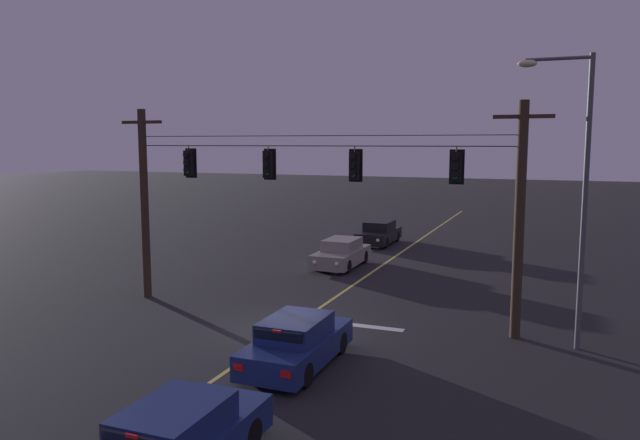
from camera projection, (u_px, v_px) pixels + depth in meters
ground_plane at (286, 331)px, 20.04m from camera, size 180.00×180.00×0.00m
lane_centre_stripe at (361, 280)px, 27.48m from camera, size 0.14×60.00×0.01m
stop_bar_paint at (355, 325)px, 20.69m from camera, size 3.40×0.36×0.01m
signal_span_assembly at (310, 208)px, 21.45m from camera, size 15.88×0.32×7.43m
traffic_light_leftmost at (189, 163)px, 23.04m from camera, size 0.48×0.41×1.22m
traffic_light_left_inner at (268, 164)px, 21.83m from camera, size 0.48×0.41×1.22m
traffic_light_centre at (354, 165)px, 20.65m from camera, size 0.48×0.41×1.22m
traffic_light_right_inner at (456, 167)px, 19.41m from camera, size 0.48×0.41×1.22m
car_waiting_near_lane at (297, 343)px, 16.87m from camera, size 1.80×4.33×1.39m
car_oncoming_lead at (341, 254)px, 30.41m from camera, size 1.80×4.42×1.39m
car_oncoming_trailing at (379, 233)px, 37.27m from camera, size 1.80×4.42×1.39m
street_lamp_corner at (575, 177)px, 17.78m from camera, size 2.11×0.30×8.66m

